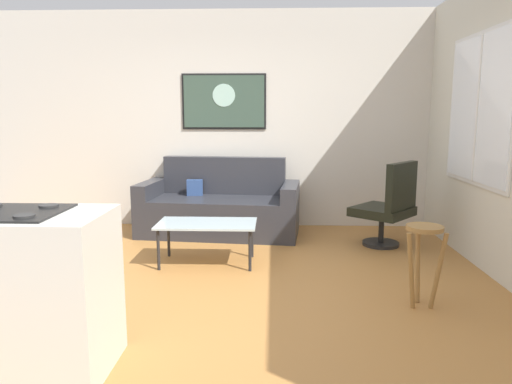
{
  "coord_description": "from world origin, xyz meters",
  "views": [
    {
      "loc": [
        0.59,
        -3.88,
        1.49
      ],
      "look_at": [
        0.41,
        0.9,
        0.7
      ],
      "focal_mm": 33.41,
      "sensor_mm": 36.0,
      "label": 1
    }
  ],
  "objects_px": {
    "coffee_table": "(207,226)",
    "bar_stool": "(424,247)",
    "couch": "(220,209)",
    "wall_painting": "(224,101)",
    "armchair": "(389,206)"
  },
  "relations": [
    {
      "from": "coffee_table",
      "to": "bar_stool",
      "type": "distance_m",
      "value": 2.08
    },
    {
      "from": "couch",
      "to": "bar_stool",
      "type": "xyz_separation_m",
      "value": [
        1.83,
        -2.23,
        0.17
      ]
    },
    {
      "from": "bar_stool",
      "to": "wall_painting",
      "type": "distance_m",
      "value": 3.44
    },
    {
      "from": "couch",
      "to": "bar_stool",
      "type": "distance_m",
      "value": 2.89
    },
    {
      "from": "couch",
      "to": "bar_stool",
      "type": "bearing_deg",
      "value": -50.73
    },
    {
      "from": "wall_painting",
      "to": "couch",
      "type": "bearing_deg",
      "value": -92.43
    },
    {
      "from": "armchair",
      "to": "wall_painting",
      "type": "distance_m",
      "value": 2.48
    },
    {
      "from": "coffee_table",
      "to": "wall_painting",
      "type": "distance_m",
      "value": 2.09
    },
    {
      "from": "couch",
      "to": "armchair",
      "type": "bearing_deg",
      "value": -15.32
    },
    {
      "from": "bar_stool",
      "to": "wall_painting",
      "type": "height_order",
      "value": "wall_painting"
    },
    {
      "from": "armchair",
      "to": "wall_painting",
      "type": "relative_size",
      "value": 0.88
    },
    {
      "from": "couch",
      "to": "wall_painting",
      "type": "height_order",
      "value": "wall_painting"
    },
    {
      "from": "coffee_table",
      "to": "bar_stool",
      "type": "height_order",
      "value": "bar_stool"
    },
    {
      "from": "armchair",
      "to": "bar_stool",
      "type": "distance_m",
      "value": 1.7
    },
    {
      "from": "coffee_table",
      "to": "bar_stool",
      "type": "relative_size",
      "value": 1.51
    }
  ]
}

